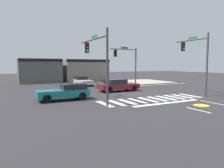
% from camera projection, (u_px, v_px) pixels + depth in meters
% --- Properties ---
extents(ground_plane, '(120.00, 120.00, 0.00)m').
position_uv_depth(ground_plane, '(126.00, 93.00, 22.45)').
color(ground_plane, '#302D30').
extents(crosswalk_near, '(10.10, 2.78, 0.01)m').
position_uv_depth(crosswalk_near, '(152.00, 99.00, 18.47)').
color(crosswalk_near, silver).
rests_on(crosswalk_near, ground_plane).
extents(bike_detector_marking, '(1.20, 1.20, 0.01)m').
position_uv_depth(bike_detector_marking, '(201.00, 105.00, 15.71)').
color(bike_detector_marking, yellow).
rests_on(bike_detector_marking, ground_plane).
extents(curb_corner_northeast, '(10.00, 10.60, 0.15)m').
position_uv_depth(curb_corner_northeast, '(140.00, 83.00, 34.66)').
color(curb_corner_northeast, '#B2AA9E').
rests_on(curb_corner_northeast, ground_plane).
extents(storefront_row, '(15.93, 5.36, 4.13)m').
position_uv_depth(storefront_row, '(65.00, 70.00, 37.73)').
color(storefront_row, '#4C564C').
rests_on(storefront_row, ground_plane).
extents(traffic_signal_southeast, '(0.32, 4.14, 6.18)m').
position_uv_depth(traffic_signal_southeast, '(196.00, 54.00, 20.81)').
color(traffic_signal_southeast, '#383A3D').
rests_on(traffic_signal_southeast, ground_plane).
extents(traffic_signal_southwest, '(0.32, 5.61, 5.85)m').
position_uv_depth(traffic_signal_southwest, '(97.00, 54.00, 16.80)').
color(traffic_signal_southwest, '#383A3D').
rests_on(traffic_signal_southwest, ground_plane).
extents(traffic_signal_northeast, '(4.35, 0.32, 5.60)m').
position_uv_depth(traffic_signal_northeast, '(127.00, 59.00, 28.77)').
color(traffic_signal_northeast, '#383A3D').
rests_on(traffic_signal_northeast, ground_plane).
extents(car_silver, '(1.74, 4.34, 1.35)m').
position_uv_depth(car_silver, '(83.00, 81.00, 30.58)').
color(car_silver, '#B7BABF').
rests_on(car_silver, ground_plane).
extents(car_maroon, '(4.78, 1.94, 1.45)m').
position_uv_depth(car_maroon, '(118.00, 85.00, 23.88)').
color(car_maroon, maroon).
rests_on(car_maroon, ground_plane).
extents(car_teal, '(4.43, 1.79, 1.41)m').
position_uv_depth(car_teal, '(65.00, 92.00, 17.96)').
color(car_teal, '#196B70').
rests_on(car_teal, ground_plane).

